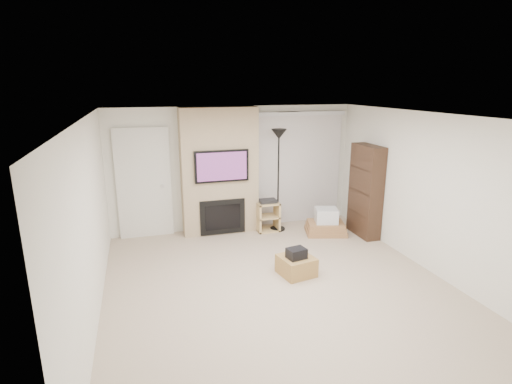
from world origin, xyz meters
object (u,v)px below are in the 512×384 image
object	(u,v)px
ottoman	(296,266)
floor_lamp	(279,152)
box_stack	(326,224)
av_stand	(267,214)
bookshelf	(366,191)

from	to	relation	value
ottoman	floor_lamp	distance (m)	2.52
box_stack	av_stand	bearing A→B (deg)	155.04
floor_lamp	box_stack	xyz separation A→B (m)	(0.86, -0.48, -1.43)
ottoman	bookshelf	world-z (taller)	bookshelf
box_stack	ottoman	bearing A→B (deg)	-129.67
floor_lamp	av_stand	world-z (taller)	floor_lamp
av_stand	bookshelf	world-z (taller)	bookshelf
floor_lamp	av_stand	distance (m)	1.30
av_stand	box_stack	bearing A→B (deg)	-24.96
floor_lamp	av_stand	xyz separation A→B (m)	(-0.22, 0.02, -1.29)
ottoman	box_stack	distance (m)	1.96
bookshelf	floor_lamp	bearing A→B (deg)	154.27
ottoman	av_stand	distance (m)	2.03
ottoman	box_stack	bearing A→B (deg)	50.33
ottoman	av_stand	bearing A→B (deg)	84.86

